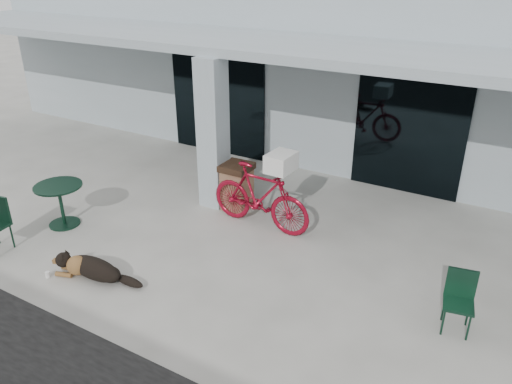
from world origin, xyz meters
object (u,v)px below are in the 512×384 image
Objects in this scene: cafe_table_near at (61,205)px; cafe_chair_far_a at (459,304)px; trash_receptacle at (237,187)px; dog at (94,268)px; bicycle at (260,197)px.

cafe_table_near is 1.00× the size of cafe_chair_far_a.
cafe_chair_far_a is at bearing -19.68° from trash_receptacle.
dog is 1.35× the size of cafe_table_near.
cafe_chair_far_a is at bearing 5.10° from cafe_table_near.
bicycle reaches higher than cafe_chair_far_a.
bicycle reaches higher than cafe_table_near.
trash_receptacle is at bearing 60.04° from dog.
cafe_table_near reaches higher than dog.
cafe_table_near is at bearing 121.88° from bicycle.
cafe_table_near is 3.50m from trash_receptacle.
cafe_table_near is (-1.92, 1.01, 0.22)m from dog.
cafe_chair_far_a is (5.39, 1.66, 0.25)m from dog.
cafe_table_near is at bearing 174.94° from cafe_chair_far_a.
cafe_table_near is (-3.41, -1.89, -0.22)m from bicycle.
cafe_table_near is at bearing 133.95° from dog.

